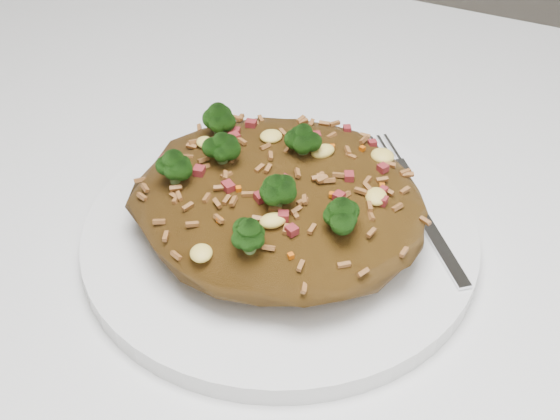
{
  "coord_description": "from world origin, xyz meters",
  "views": [
    {
      "loc": [
        0.04,
        -0.33,
        1.11
      ],
      "look_at": [
        -0.12,
        0.01,
        0.78
      ],
      "focal_mm": 50.0,
      "sensor_mm": 36.0,
      "label": 1
    }
  ],
  "objects_px": {
    "fried_rice": "(279,191)",
    "dining_table": "(427,399)",
    "fork": "(419,211)",
    "plate": "(280,235)"
  },
  "relations": [
    {
      "from": "plate",
      "to": "fork",
      "type": "xyz_separation_m",
      "value": [
        0.08,
        0.05,
        0.01
      ]
    },
    {
      "from": "dining_table",
      "to": "plate",
      "type": "relative_size",
      "value": 4.61
    },
    {
      "from": "dining_table",
      "to": "plate",
      "type": "xyz_separation_m",
      "value": [
        -0.12,
        0.01,
        0.1
      ]
    },
    {
      "from": "fried_rice",
      "to": "fork",
      "type": "relative_size",
      "value": 1.41
    },
    {
      "from": "plate",
      "to": "fried_rice",
      "type": "bearing_deg",
      "value": -131.55
    },
    {
      "from": "dining_table",
      "to": "fork",
      "type": "distance_m",
      "value": 0.13
    },
    {
      "from": "fried_rice",
      "to": "fork",
      "type": "xyz_separation_m",
      "value": [
        0.08,
        0.05,
        -0.03
      ]
    },
    {
      "from": "fried_rice",
      "to": "dining_table",
      "type": "bearing_deg",
      "value": -6.37
    },
    {
      "from": "fork",
      "to": "dining_table",
      "type": "bearing_deg",
      "value": -8.55
    },
    {
      "from": "plate",
      "to": "fried_rice",
      "type": "relative_size",
      "value": 1.36
    }
  ]
}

